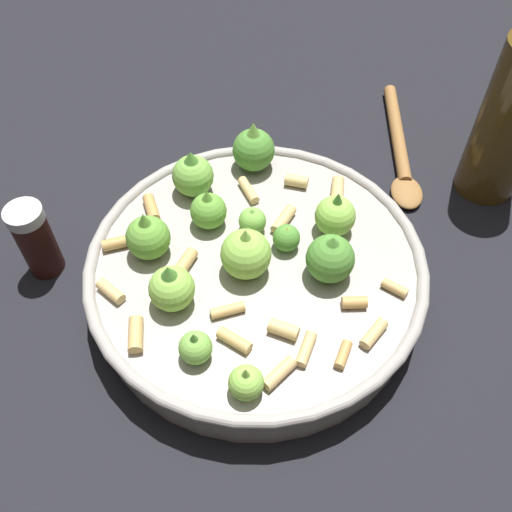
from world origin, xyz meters
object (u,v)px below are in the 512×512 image
(pepper_shaker, at_px, (36,240))
(wooden_spoon, at_px, (400,151))
(olive_oil_bottle, at_px, (512,117))
(cooking_pan, at_px, (254,269))

(pepper_shaker, xyz_separation_m, wooden_spoon, (0.41, 0.13, -0.04))
(olive_oil_bottle, bearing_deg, cooking_pan, -156.18)
(wooden_spoon, bearing_deg, olive_oil_bottle, -33.75)
(cooking_pan, xyz_separation_m, wooden_spoon, (0.19, 0.18, -0.03))
(pepper_shaker, distance_m, olive_oil_bottle, 0.50)
(olive_oil_bottle, height_order, wooden_spoon, olive_oil_bottle)
(cooking_pan, height_order, wooden_spoon, cooking_pan)
(cooking_pan, distance_m, olive_oil_bottle, 0.31)
(pepper_shaker, distance_m, wooden_spoon, 0.43)
(cooking_pan, relative_size, pepper_shaker, 3.77)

